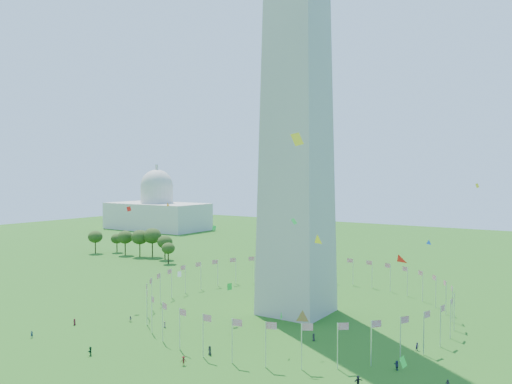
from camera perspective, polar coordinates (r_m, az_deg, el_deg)
ground at (r=101.57m, az=-9.86°, el=-19.74°), size 600.00×600.00×0.00m
flag_ring at (r=139.19m, az=4.65°, el=-11.75°), size 80.24×80.24×9.00m
capitol_building at (r=349.20m, az=-11.26°, el=-0.43°), size 70.00×35.00×46.00m
crowd at (r=98.42m, az=-1.48°, el=-19.89°), size 94.27×75.84×1.92m
kites_aloft at (r=105.76m, az=3.02°, el=-7.62°), size 111.62×71.11×37.73m
tree_line_west at (r=235.79m, az=-13.39°, el=-5.84°), size 54.60×15.73×12.94m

